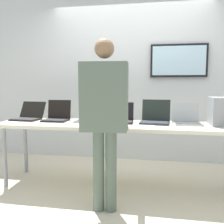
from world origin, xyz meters
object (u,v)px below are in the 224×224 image
Objects in this scene: laptop_station_0 at (28,116)px; laptop_station_5 at (187,119)px; laptop_station_1 at (57,116)px; laptop_station_4 at (155,118)px; person at (105,109)px; laptop_station_2 at (90,117)px; laptop_station_3 at (121,118)px; workbench at (121,128)px.

laptop_station_5 is at bearing -0.59° from laptop_station_0.
laptop_station_1 is at bearing -179.89° from laptop_station_5.
person is (-0.48, -0.72, 0.17)m from laptop_station_4.
laptop_station_1 reaches higher than laptop_station_2.
laptop_station_0 is at bearing 179.77° from laptop_station_4.
person is at bearing -42.34° from laptop_station_1.
laptop_station_5 is (0.79, 0.00, 0.00)m from laptop_station_3.
laptop_station_3 is at bearing -1.11° from laptop_station_0.
laptop_station_2 is at bearing 115.65° from person.
person is at bearing -31.59° from laptop_station_0.
workbench is 8.72× the size of laptop_station_5.
laptop_station_3 is 0.79m from laptop_station_5.
laptop_station_2 reaches higher than laptop_station_5.
laptop_station_2 is at bearing -2.02° from laptop_station_0.
laptop_station_4 is at bearing 0.80° from laptop_station_1.
laptop_station_3 is (1.24, -0.02, 0.00)m from laptop_station_0.
laptop_station_1 is at bearing 174.31° from workbench.
laptop_station_0 is 1.67m from laptop_station_4.
workbench is at bearing -173.51° from laptop_station_5.
person is (0.34, -0.70, 0.18)m from laptop_station_2.
laptop_station_0 is 0.85m from laptop_station_2.
laptop_station_1 is 0.96× the size of laptop_station_3.
laptop_station_3 is 0.19× the size of person.
laptop_station_0 is 1.19× the size of laptop_station_3.
laptop_station_3 reaches higher than workbench.
laptop_station_3 is at bearing 102.30° from workbench.
laptop_station_1 is (0.41, -0.02, 0.01)m from laptop_station_0.
laptop_station_4 is at bearing -0.23° from laptop_station_0.
laptop_station_5 is (1.19, 0.01, -0.00)m from laptop_station_2.
laptop_station_0 reaches higher than workbench.
laptop_station_4 is (1.26, 0.02, 0.00)m from laptop_station_1.
laptop_station_4 is 1.08× the size of laptop_station_5.
person is (1.19, -0.73, 0.18)m from laptop_station_0.
laptop_station_0 is 1.12× the size of laptop_station_5.
laptop_station_4 reaches higher than laptop_station_5.
laptop_station_2 is (0.44, -0.01, -0.00)m from laptop_station_1.
laptop_station_2 is at bearing 169.17° from workbench.
laptop_station_1 is at bearing -180.00° from laptop_station_3.
laptop_station_1 is 0.44m from laptop_station_2.
laptop_station_3 is at bearing 85.36° from person.
laptop_station_3 is 0.73m from person.
person reaches higher than workbench.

